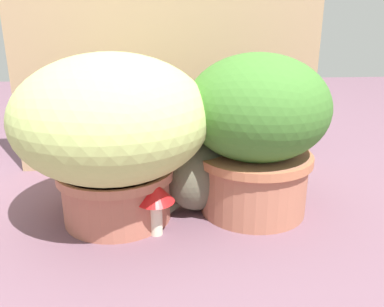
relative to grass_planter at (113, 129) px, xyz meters
name	(u,v)px	position (x,y,z in m)	size (l,w,h in m)	color
ground_plane	(182,227)	(0.18, -0.08, -0.26)	(6.00, 6.00, 0.00)	#6C4C5B
cardboard_backdrop	(168,37)	(0.17, 0.42, 0.22)	(1.12, 0.03, 0.97)	tan
grass_planter	(113,129)	(0.00, 0.00, 0.00)	(0.52, 0.52, 0.46)	#B16753
leafy_planter	(256,129)	(0.39, 0.01, -0.01)	(0.40, 0.40, 0.46)	#AF6A52
cat	(206,167)	(0.26, 0.06, -0.14)	(0.34, 0.31, 0.32)	#5C5B47
mushroom_ornament_red	(155,196)	(0.11, -0.11, -0.15)	(0.10, 0.10, 0.15)	#EDE7C8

